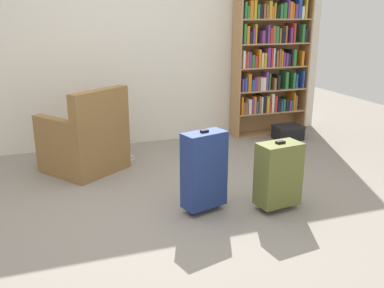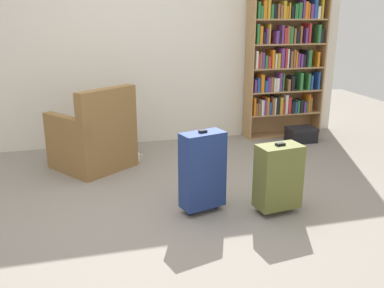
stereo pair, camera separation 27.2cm
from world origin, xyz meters
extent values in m
plane|color=gray|center=(0.00, 0.00, 0.00)|extent=(9.90, 9.90, 0.00)
cube|color=silver|center=(0.00, 2.08, 1.30)|extent=(5.66, 0.10, 2.60)
cube|color=#A87F51|center=(1.48, 1.88, 0.92)|extent=(0.02, 0.27, 1.84)
cube|color=#A87F51|center=(2.50, 1.88, 0.92)|extent=(0.02, 0.27, 1.84)
cube|color=#A87F51|center=(1.99, 2.00, 0.92)|extent=(1.04, 0.02, 1.84)
cube|color=#A87F51|center=(1.99, 1.88, 0.01)|extent=(1.00, 0.25, 0.02)
cube|color=#A87F51|center=(1.99, 1.88, 0.32)|extent=(1.00, 0.25, 0.02)
cube|color=#A87F51|center=(1.99, 1.88, 0.62)|extent=(1.00, 0.25, 0.02)
cube|color=#A87F51|center=(1.99, 1.88, 0.93)|extent=(1.00, 0.25, 0.02)
cube|color=#A87F51|center=(1.99, 1.88, 1.24)|extent=(1.00, 0.25, 0.02)
cube|color=#A87F51|center=(1.99, 1.88, 1.55)|extent=(1.00, 0.25, 0.02)
cube|color=orange|center=(1.53, 1.83, 0.45)|extent=(0.03, 0.16, 0.24)
cube|color=brown|center=(1.57, 1.84, 0.41)|extent=(0.03, 0.17, 0.16)
cube|color=brown|center=(1.60, 1.84, 0.40)|extent=(0.03, 0.18, 0.15)
cube|color=silver|center=(1.65, 1.84, 0.43)|extent=(0.04, 0.17, 0.20)
cube|color=#66337F|center=(1.69, 1.83, 0.43)|extent=(0.03, 0.15, 0.21)
cube|color=orange|center=(1.72, 1.87, 0.44)|extent=(0.03, 0.23, 0.23)
cube|color=#264C99|center=(1.76, 1.86, 0.41)|extent=(0.03, 0.22, 0.17)
cube|color=brown|center=(1.80, 1.83, 0.44)|extent=(0.03, 0.16, 0.22)
cube|color=silver|center=(1.83, 1.83, 0.44)|extent=(0.02, 0.15, 0.22)
cube|color=black|center=(1.86, 1.86, 0.44)|extent=(0.04, 0.22, 0.23)
cube|color=gold|center=(1.91, 1.84, 0.44)|extent=(0.04, 0.18, 0.22)
cube|color=#B22D2D|center=(1.95, 1.84, 0.41)|extent=(0.02, 0.19, 0.17)
cube|color=silver|center=(1.99, 1.83, 0.45)|extent=(0.04, 0.16, 0.25)
cube|color=#B22D2D|center=(2.04, 1.86, 0.44)|extent=(0.04, 0.23, 0.22)
cube|color=black|center=(2.09, 1.85, 0.40)|extent=(0.04, 0.20, 0.15)
cube|color=#264C99|center=(2.13, 1.86, 0.40)|extent=(0.03, 0.22, 0.15)
cube|color=#2D7238|center=(2.17, 1.85, 0.41)|extent=(0.03, 0.20, 0.17)
cube|color=black|center=(2.22, 1.84, 0.42)|extent=(0.04, 0.18, 0.18)
cube|color=#66337F|center=(2.27, 1.87, 0.40)|extent=(0.03, 0.23, 0.15)
cube|color=#2D7238|center=(2.30, 1.86, 0.40)|extent=(0.02, 0.22, 0.15)
cube|color=orange|center=(2.33, 1.85, 0.45)|extent=(0.02, 0.20, 0.25)
cube|color=brown|center=(2.35, 1.85, 0.43)|extent=(0.03, 0.21, 0.21)
cube|color=#66337F|center=(1.53, 1.85, 0.72)|extent=(0.03, 0.20, 0.17)
cube|color=#264C99|center=(1.58, 1.85, 0.73)|extent=(0.03, 0.19, 0.18)
cube|color=orange|center=(1.63, 1.86, 0.75)|extent=(0.04, 0.22, 0.23)
cube|color=#264C99|center=(1.68, 1.85, 0.71)|extent=(0.04, 0.19, 0.15)
cube|color=#66337F|center=(1.72, 1.85, 0.72)|extent=(0.04, 0.19, 0.18)
cube|color=brown|center=(1.76, 1.86, 0.73)|extent=(0.03, 0.22, 0.18)
cube|color=silver|center=(1.80, 1.86, 0.72)|extent=(0.03, 0.21, 0.18)
cube|color=silver|center=(1.84, 1.84, 0.72)|extent=(0.04, 0.17, 0.18)
cube|color=#66337F|center=(1.88, 1.83, 0.76)|extent=(0.03, 0.17, 0.24)
cube|color=#2D7238|center=(1.92, 1.83, 0.75)|extent=(0.02, 0.16, 0.23)
cube|color=brown|center=(2.01, 1.85, 0.71)|extent=(0.03, 0.20, 0.16)
cube|color=black|center=(2.06, 1.83, 0.73)|extent=(0.04, 0.17, 0.20)
cube|color=#2D7238|center=(2.19, 1.84, 0.75)|extent=(0.04, 0.18, 0.23)
cube|color=#2D7238|center=(2.30, 1.87, 0.74)|extent=(0.03, 0.23, 0.22)
cube|color=#264C99|center=(2.34, 1.84, 0.73)|extent=(0.03, 0.19, 0.19)
cube|color=#264C99|center=(2.44, 1.84, 0.75)|extent=(0.02, 0.18, 0.23)
cube|color=silver|center=(1.54, 1.85, 1.05)|extent=(0.03, 0.20, 0.22)
cube|color=#B22D2D|center=(1.56, 1.83, 1.04)|extent=(0.02, 0.17, 0.19)
cube|color=brown|center=(1.59, 1.84, 1.05)|extent=(0.02, 0.19, 0.21)
cube|color=#66337F|center=(1.62, 1.84, 1.04)|extent=(0.03, 0.18, 0.20)
cube|color=#2D7238|center=(1.67, 1.85, 1.03)|extent=(0.03, 0.21, 0.17)
cube|color=#B22D2D|center=(1.71, 1.83, 1.02)|extent=(0.04, 0.17, 0.15)
cube|color=orange|center=(1.76, 1.85, 1.06)|extent=(0.03, 0.19, 0.23)
cube|color=silver|center=(1.80, 1.85, 1.03)|extent=(0.02, 0.21, 0.19)
cube|color=gold|center=(1.84, 1.86, 1.04)|extent=(0.04, 0.21, 0.19)
cube|color=#66337F|center=(1.89, 1.86, 1.07)|extent=(0.04, 0.22, 0.25)
cube|color=#B22D2D|center=(1.94, 1.86, 1.06)|extent=(0.03, 0.22, 0.25)
cube|color=silver|center=(1.97, 1.85, 1.06)|extent=(0.02, 0.20, 0.24)
cube|color=black|center=(1.99, 1.84, 1.06)|extent=(0.02, 0.18, 0.23)
cube|color=brown|center=(2.02, 1.84, 1.05)|extent=(0.03, 0.17, 0.21)
cube|color=brown|center=(2.06, 1.86, 1.06)|extent=(0.03, 0.22, 0.23)
cube|color=orange|center=(2.09, 1.85, 1.05)|extent=(0.02, 0.20, 0.21)
cube|color=#66337F|center=(2.12, 1.84, 1.03)|extent=(0.03, 0.19, 0.18)
cube|color=#66337F|center=(2.17, 1.84, 1.03)|extent=(0.03, 0.19, 0.17)
cube|color=black|center=(2.20, 1.85, 1.02)|extent=(0.03, 0.21, 0.16)
cube|color=black|center=(2.25, 1.86, 1.05)|extent=(0.02, 0.23, 0.22)
cube|color=#2D7238|center=(2.28, 1.83, 1.05)|extent=(0.04, 0.16, 0.22)
cube|color=orange|center=(2.41, 1.84, 1.04)|extent=(0.03, 0.19, 0.19)
cube|color=#2D7238|center=(1.54, 1.85, 1.37)|extent=(0.03, 0.20, 0.25)
cube|color=orange|center=(1.58, 1.86, 1.36)|extent=(0.04, 0.21, 0.22)
cube|color=black|center=(1.62, 1.85, 1.32)|extent=(0.04, 0.19, 0.15)
cube|color=#66337F|center=(1.66, 1.87, 1.35)|extent=(0.03, 0.23, 0.19)
cube|color=gold|center=(1.69, 1.86, 1.37)|extent=(0.02, 0.22, 0.24)
cube|color=#66337F|center=(1.80, 1.85, 1.33)|extent=(0.04, 0.20, 0.16)
cube|color=black|center=(1.84, 1.85, 1.33)|extent=(0.02, 0.20, 0.17)
cube|color=#66337F|center=(1.87, 1.83, 1.36)|extent=(0.03, 0.16, 0.23)
cube|color=#B22D2D|center=(1.91, 1.86, 1.35)|extent=(0.04, 0.21, 0.20)
cube|color=brown|center=(1.95, 1.85, 1.36)|extent=(0.03, 0.20, 0.22)
cube|color=#2D7238|center=(2.00, 1.83, 1.35)|extent=(0.04, 0.15, 0.21)
cube|color=brown|center=(2.04, 1.85, 1.34)|extent=(0.03, 0.20, 0.19)
cube|color=black|center=(2.09, 1.83, 1.33)|extent=(0.04, 0.15, 0.17)
cube|color=brown|center=(2.13, 1.86, 1.36)|extent=(0.02, 0.22, 0.22)
cube|color=#66337F|center=(2.21, 1.87, 1.35)|extent=(0.03, 0.23, 0.19)
cube|color=#B22D2D|center=(2.25, 1.86, 1.37)|extent=(0.03, 0.23, 0.25)
cube|color=#2D7238|center=(2.39, 1.85, 1.37)|extent=(0.04, 0.20, 0.23)
cube|color=black|center=(2.43, 1.86, 1.34)|extent=(0.04, 0.23, 0.18)
cube|color=#2D7238|center=(1.54, 1.86, 1.66)|extent=(0.03, 0.21, 0.20)
cube|color=#2D7238|center=(1.57, 1.86, 1.63)|extent=(0.03, 0.21, 0.15)
cube|color=orange|center=(1.62, 1.86, 1.67)|extent=(0.04, 0.21, 0.22)
cube|color=gold|center=(1.67, 1.85, 1.67)|extent=(0.04, 0.20, 0.22)
cube|color=#2D7238|center=(1.71, 1.83, 1.64)|extent=(0.03, 0.16, 0.17)
cube|color=black|center=(1.75, 1.86, 1.64)|extent=(0.04, 0.22, 0.17)
cube|color=brown|center=(1.80, 1.85, 1.65)|extent=(0.03, 0.19, 0.18)
cube|color=brown|center=(1.84, 1.83, 1.64)|extent=(0.03, 0.16, 0.17)
cube|color=gold|center=(1.88, 1.85, 1.66)|extent=(0.04, 0.19, 0.21)
cube|color=orange|center=(1.92, 1.84, 1.63)|extent=(0.03, 0.18, 0.15)
cube|color=gold|center=(1.95, 1.83, 1.65)|extent=(0.02, 0.16, 0.19)
cube|color=black|center=(1.99, 1.83, 1.63)|extent=(0.04, 0.16, 0.16)
cube|color=#2D7238|center=(2.04, 1.87, 1.64)|extent=(0.04, 0.23, 0.17)
cube|color=#2D7238|center=(2.09, 1.86, 1.65)|extent=(0.04, 0.21, 0.19)
cube|color=#66337F|center=(2.14, 1.86, 1.68)|extent=(0.02, 0.21, 0.24)
cube|color=orange|center=(2.18, 1.83, 1.66)|extent=(0.04, 0.17, 0.21)
cube|color=orange|center=(2.22, 1.84, 1.65)|extent=(0.02, 0.18, 0.19)
cube|color=#66337F|center=(2.26, 1.85, 1.65)|extent=(0.04, 0.19, 0.18)
cube|color=#264C99|center=(2.31, 1.86, 1.68)|extent=(0.04, 0.23, 0.25)
cube|color=silver|center=(2.36, 1.85, 1.63)|extent=(0.04, 0.20, 0.15)
cube|color=gold|center=(2.40, 1.83, 1.68)|extent=(0.03, 0.17, 0.25)
cube|color=olive|center=(-0.58, 1.25, 0.20)|extent=(0.98, 0.98, 0.40)
cube|color=tan|center=(-0.58, 1.25, 0.44)|extent=(0.74, 0.76, 0.08)
cube|color=olive|center=(-0.41, 1.01, 0.65)|extent=(0.64, 0.51, 0.50)
cube|color=olive|center=(-0.34, 1.42, 0.51)|extent=(0.49, 0.63, 0.22)
cube|color=olive|center=(-0.82, 1.07, 0.51)|extent=(0.49, 0.63, 0.22)
cylinder|color=white|center=(-0.10, 1.29, 0.05)|extent=(0.08, 0.08, 0.10)
torus|color=white|center=(-0.05, 1.29, 0.05)|extent=(0.06, 0.01, 0.06)
cube|color=black|center=(2.11, 1.52, 0.08)|extent=(0.36, 0.26, 0.17)
cube|color=black|center=(2.11, 1.52, 0.17)|extent=(0.37, 0.27, 0.04)
cube|color=brown|center=(0.89, -0.29, 0.32)|extent=(0.39, 0.26, 0.54)
cube|color=black|center=(0.89, -0.29, 0.60)|extent=(0.08, 0.05, 0.02)
cylinder|color=black|center=(0.77, -0.31, 0.03)|extent=(0.06, 0.06, 0.05)
cylinder|color=black|center=(1.02, -0.28, 0.03)|extent=(0.06, 0.06, 0.05)
cube|color=navy|center=(0.28, -0.12, 0.37)|extent=(0.40, 0.27, 0.65)
cube|color=black|center=(0.28, -0.12, 0.71)|extent=(0.07, 0.05, 0.02)
cylinder|color=black|center=(0.16, -0.16, 0.03)|extent=(0.06, 0.06, 0.05)
cylinder|color=black|center=(0.41, -0.09, 0.03)|extent=(0.06, 0.06, 0.05)
camera|label=1|loc=(-0.90, -3.23, 1.63)|focal=39.72mm
camera|label=2|loc=(-0.64, -3.31, 1.63)|focal=39.72mm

